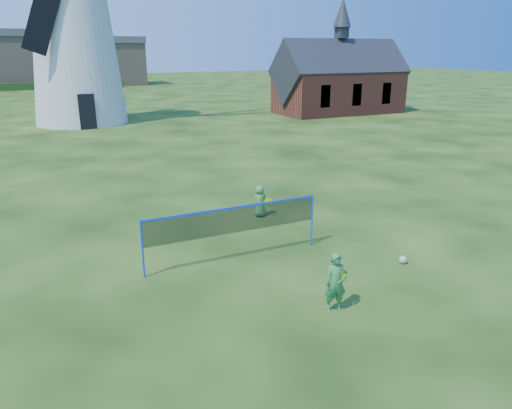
{
  "coord_description": "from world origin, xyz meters",
  "views": [
    {
      "loc": [
        -5.23,
        -10.86,
        5.59
      ],
      "look_at": [
        0.2,
        0.5,
        1.5
      ],
      "focal_mm": 33.74,
      "sensor_mm": 36.0,
      "label": 1
    }
  ],
  "objects": [
    {
      "name": "chapel",
      "position": [
        20.73,
        26.07,
        2.75
      ],
      "size": [
        11.54,
        5.6,
        9.76
      ],
      "color": "brown",
      "rests_on": "ground"
    },
    {
      "name": "badminton_net",
      "position": [
        -0.5,
        0.44,
        1.14
      ],
      "size": [
        5.05,
        0.05,
        1.55
      ],
      "color": "blue",
      "rests_on": "ground"
    },
    {
      "name": "windmill",
      "position": [
        -1.11,
        29.36,
        7.25
      ],
      "size": [
        16.45,
        6.89,
        21.53
      ],
      "color": "silver",
      "rests_on": "ground"
    },
    {
      "name": "player_boy",
      "position": [
        1.74,
        3.41,
        0.56
      ],
      "size": [
        0.65,
        0.43,
        1.11
      ],
      "rotation": [
        0.0,
        0.0,
        3.06
      ],
      "color": "#469045",
      "rests_on": "ground"
    },
    {
      "name": "play_ball",
      "position": [
        3.56,
        -1.77,
        0.11
      ],
      "size": [
        0.22,
        0.22,
        0.22
      ],
      "primitive_type": "sphere",
      "color": "green",
      "rests_on": "ground"
    },
    {
      "name": "player_girl",
      "position": [
        0.45,
        -3.05,
        0.69
      ],
      "size": [
        0.7,
        0.44,
        1.39
      ],
      "rotation": [
        0.0,
        0.0,
        -0.24
      ],
      "color": "#337F41",
      "rests_on": "ground"
    },
    {
      "name": "ground",
      "position": [
        0.0,
        0.0,
        0.0
      ],
      "size": [
        220.0,
        220.0,
        0.0
      ],
      "primitive_type": "plane",
      "color": "black",
      "rests_on": "ground"
    }
  ]
}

